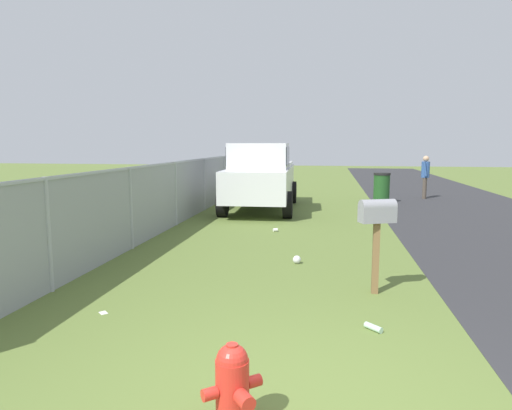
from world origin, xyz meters
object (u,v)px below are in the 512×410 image
mailbox (377,219)px  pedestrian (425,174)px  fire_hydrant (233,388)px  pickup_truck (261,175)px  trash_bin (382,188)px

mailbox → pedestrian: bearing=-35.3°
mailbox → pedestrian: 11.94m
fire_hydrant → pedestrian: (14.86, -4.26, 0.63)m
pickup_truck → fire_hydrant: bearing=5.3°
pickup_truck → pedestrian: size_ratio=3.13×
mailbox → trash_bin: bearing=-27.7°
trash_bin → pedestrian: (1.56, -1.76, 0.40)m
fire_hydrant → trash_bin: size_ratio=0.61×
mailbox → pickup_truck: (7.66, 2.78, 0.04)m
pickup_truck → pedestrian: pickup_truck is taller
trash_bin → pedestrian: 2.38m
pickup_truck → trash_bin: pickup_truck is taller
trash_bin → mailbox: bearing=173.3°
fire_hydrant → mailbox: bearing=119.7°
trash_bin → pickup_truck: bearing=120.8°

